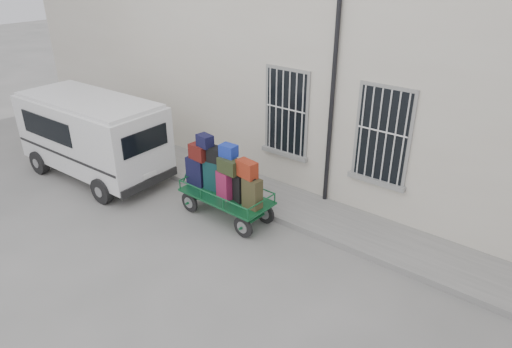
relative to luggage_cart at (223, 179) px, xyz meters
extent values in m
plane|color=slate|center=(0.70, -0.78, -1.04)|extent=(80.00, 80.00, 0.00)
cube|color=beige|center=(0.70, 4.72, 1.96)|extent=(24.00, 5.00, 6.00)
cylinder|color=black|center=(1.65, 2.14, 1.76)|extent=(0.11, 0.11, 5.60)
cube|color=black|center=(0.30, 2.20, 1.21)|extent=(1.20, 0.08, 2.20)
cube|color=gray|center=(0.30, 2.18, 0.05)|extent=(1.45, 0.22, 0.12)
cube|color=black|center=(3.00, 2.20, 1.21)|extent=(1.20, 0.08, 2.20)
cube|color=gray|center=(3.00, 2.18, 0.05)|extent=(1.45, 0.22, 0.12)
cube|color=slate|center=(0.70, 1.42, -0.96)|extent=(24.00, 1.70, 0.15)
cylinder|color=black|center=(-0.86, -0.38, -0.77)|extent=(0.54, 0.08, 0.54)
cylinder|color=gray|center=(-0.86, -0.38, -0.77)|extent=(0.30, 0.10, 0.30)
cylinder|color=black|center=(-0.84, 0.44, -0.77)|extent=(0.54, 0.08, 0.54)
cylinder|color=gray|center=(-0.84, 0.44, -0.77)|extent=(0.30, 0.10, 0.30)
cylinder|color=black|center=(0.97, -0.42, -0.77)|extent=(0.54, 0.08, 0.54)
cylinder|color=gray|center=(0.97, -0.42, -0.77)|extent=(0.30, 0.10, 0.30)
cylinder|color=black|center=(0.99, 0.39, -0.77)|extent=(0.54, 0.08, 0.54)
cylinder|color=gray|center=(0.99, 0.39, -0.77)|extent=(0.30, 0.10, 0.30)
cube|color=#14592F|center=(0.07, 0.01, -0.45)|extent=(2.39, 1.13, 0.05)
cylinder|color=#14592F|center=(-1.39, 0.04, -0.29)|extent=(0.31, 0.05, 0.60)
cube|color=black|center=(-0.92, -0.03, -0.04)|extent=(0.51, 0.32, 0.76)
cube|color=black|center=(-0.92, -0.03, 0.35)|extent=(0.19, 0.13, 0.03)
cube|color=#0E3033|center=(-0.40, 0.05, -0.03)|extent=(0.47, 0.30, 0.78)
cube|color=black|center=(-0.40, 0.05, 0.38)|extent=(0.18, 0.13, 0.03)
cube|color=maroon|center=(0.12, -0.09, -0.07)|extent=(0.44, 0.29, 0.70)
cube|color=black|center=(0.12, -0.09, 0.29)|extent=(0.16, 0.12, 0.03)
cube|color=black|center=(0.48, 0.03, -0.07)|extent=(0.44, 0.34, 0.71)
cube|color=black|center=(0.48, 0.03, 0.30)|extent=(0.16, 0.12, 0.03)
cube|color=#34311A|center=(0.94, -0.04, -0.05)|extent=(0.44, 0.30, 0.74)
cube|color=black|center=(0.94, -0.04, 0.33)|extent=(0.18, 0.14, 0.03)
cube|color=#571A11|center=(-0.78, 0.01, 0.53)|extent=(0.55, 0.41, 0.38)
cube|color=black|center=(-0.24, 0.09, 0.55)|extent=(0.55, 0.36, 0.38)
cube|color=#262E17|center=(0.26, -0.05, 0.46)|extent=(0.58, 0.35, 0.36)
cube|color=maroon|center=(0.77, -0.02, 0.52)|extent=(0.54, 0.34, 0.40)
cube|color=black|center=(-0.58, 0.01, 0.87)|extent=(0.43, 0.33, 0.30)
cube|color=navy|center=(0.15, 0.05, 0.79)|extent=(0.41, 0.30, 0.29)
cube|color=silver|center=(-4.56, -0.59, 0.30)|extent=(4.69, 2.16, 1.89)
cube|color=silver|center=(-4.56, -0.59, 1.29)|extent=(4.47, 1.99, 0.10)
cube|color=black|center=(-6.85, -0.67, 0.67)|extent=(0.25, 1.74, 0.79)
cube|color=black|center=(-5.15, -1.61, 0.62)|extent=(2.31, 0.12, 0.65)
cube|color=black|center=(-2.24, -0.51, 0.62)|extent=(0.09, 1.47, 0.58)
cube|color=black|center=(-2.25, -0.51, -0.59)|extent=(0.17, 1.94, 0.23)
cube|color=white|center=(-2.21, -0.51, -0.35)|extent=(0.05, 0.44, 0.13)
cylinder|color=black|center=(-6.05, -1.61, -0.68)|extent=(0.72, 0.26, 0.71)
cylinder|color=black|center=(-6.12, 0.32, -0.68)|extent=(0.72, 0.26, 0.71)
cylinder|color=black|center=(-3.01, -1.50, -0.68)|extent=(0.72, 0.26, 0.71)
cylinder|color=black|center=(-3.07, 0.43, -0.68)|extent=(0.72, 0.26, 0.71)
camera|label=1|loc=(6.85, -7.28, 5.01)|focal=32.00mm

